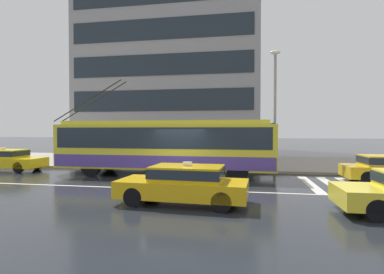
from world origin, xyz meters
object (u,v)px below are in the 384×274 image
pedestrian_at_shelter (231,141)px  pedestrian_waiting_by_pole (148,149)px  trolleybus (165,145)px  taxi_queued_behind_bus (5,159)px  pedestrian_walking_past (112,140)px  pedestrian_approaching_curb (193,142)px  taxi_oncoming_near (184,183)px  street_lamp (275,100)px

pedestrian_at_shelter → pedestrian_waiting_by_pole: bearing=168.6°
trolleybus → pedestrian_at_shelter: 4.82m
pedestrian_at_shelter → trolleybus: bearing=-135.2°
pedestrian_at_shelter → taxi_queued_behind_bus: bearing=-166.4°
pedestrian_walking_past → pedestrian_at_shelter: bearing=5.6°
pedestrian_approaching_curb → pedestrian_waiting_by_pole: size_ratio=1.20×
taxi_oncoming_near → pedestrian_approaching_curb: bearing=97.8°
pedestrian_waiting_by_pole → pedestrian_walking_past: bearing=-132.7°
taxi_queued_behind_bus → street_lamp: 16.52m
trolleybus → street_lamp: bearing=21.5°
pedestrian_waiting_by_pole → street_lamp: bearing=-14.8°
pedestrian_approaching_curb → pedestrian_walking_past: size_ratio=0.99×
pedestrian_walking_past → pedestrian_waiting_by_pole: bearing=47.3°
trolleybus → taxi_queued_behind_bus: bearing=179.2°
pedestrian_at_shelter → pedestrian_walking_past: 7.73m
pedestrian_at_shelter → street_lamp: 3.68m
pedestrian_at_shelter → pedestrian_waiting_by_pole: (-5.91, 1.19, -0.67)m
taxi_queued_behind_bus → pedestrian_approaching_curb: bearing=10.2°
taxi_queued_behind_bus → pedestrian_at_shelter: 13.87m
pedestrian_at_shelter → pedestrian_approaching_curb: 2.54m
pedestrian_waiting_by_pole → pedestrian_at_shelter: bearing=-11.4°
taxi_oncoming_near → taxi_queued_behind_bus: size_ratio=0.94×
trolleybus → street_lamp: street_lamp is taller
pedestrian_at_shelter → pedestrian_walking_past: size_ratio=1.00×
taxi_queued_behind_bus → street_lamp: size_ratio=0.67×
trolleybus → taxi_oncoming_near: bearing=-69.0°
taxi_oncoming_near → pedestrian_walking_past: (-6.59, 8.67, 1.07)m
taxi_oncoming_near → pedestrian_approaching_curb: pedestrian_approaching_curb is taller
taxi_queued_behind_bus → pedestrian_walking_past: (5.75, 2.50, 1.07)m
pedestrian_approaching_curb → pedestrian_walking_past: pedestrian_walking_past is taller
pedestrian_approaching_curb → street_lamp: 5.39m
taxi_queued_behind_bus → pedestrian_waiting_by_pole: size_ratio=2.83×
pedestrian_at_shelter → pedestrian_waiting_by_pole: pedestrian_at_shelter is taller
trolleybus → pedestrian_walking_past: (-4.28, 2.64, 0.16)m
taxi_oncoming_near → pedestrian_waiting_by_pole: pedestrian_waiting_by_pole is taller
trolleybus → pedestrian_at_shelter: (3.41, 3.39, 0.16)m
pedestrian_at_shelter → pedestrian_approaching_curb: size_ratio=1.01×
taxi_oncoming_near → pedestrian_walking_past: size_ratio=2.19×
taxi_oncoming_near → pedestrian_approaching_curb: (-1.12, 8.19, 1.02)m
taxi_oncoming_near → pedestrian_waiting_by_pole: (-4.80, 10.60, 0.41)m
taxi_queued_behind_bus → pedestrian_walking_past: size_ratio=2.33×
pedestrian_walking_past → taxi_queued_behind_bus: bearing=-156.5°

